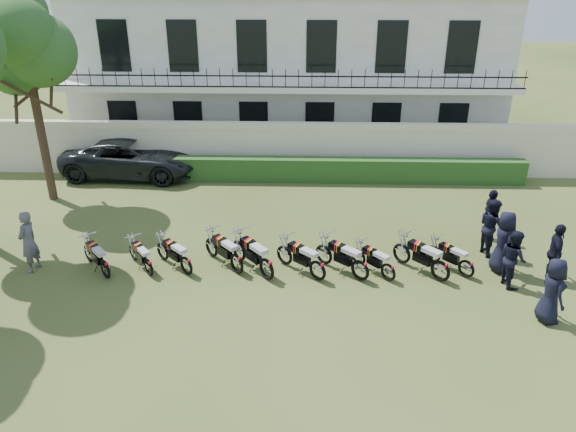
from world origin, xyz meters
The scene contains 23 objects.
ground centered at (0.00, 0.00, 0.00)m, with size 100.00×100.00×0.00m, color #39441B.
perimeter_wall centered at (0.00, 8.00, 1.17)m, with size 30.00×0.35×2.30m.
hedge centered at (1.00, 7.20, 0.50)m, with size 18.00×0.60×1.00m, color #1C4518.
building centered at (0.00, 13.96, 3.71)m, with size 20.40×9.60×7.40m.
tree_west_near centered at (-8.96, 5.00, 5.89)m, with size 3.40×3.20×7.90m.
motorcycle_0 centered at (-4.98, -0.88, 0.47)m, with size 1.29×1.45×1.01m.
motorcycle_1 centered at (-3.74, -0.68, 0.42)m, with size 1.10×1.37×0.92m.
motorcycle_2 centered at (-2.63, -0.61, 0.46)m, with size 1.39×1.34×1.01m.
motorcycle_3 centered at (-1.15, -0.48, 0.50)m, with size 1.40×1.53×1.08m.
motorcycle_4 centered at (-0.23, -0.80, 0.53)m, with size 1.44×1.68×1.15m.
motorcycle_5 centered at (1.26, -0.81, 0.50)m, with size 1.53×1.39×1.07m.
motorcycle_6 centered at (2.50, -0.77, 0.51)m, with size 1.57×1.42×1.10m.
motorcycle_7 centered at (3.32, -0.76, 0.43)m, with size 1.21×1.34×0.94m.
motorcycle_8 centered at (4.83, -0.74, 0.52)m, with size 1.48×1.57×1.12m.
motorcycle_9 centered at (5.64, -0.50, 0.44)m, with size 1.22×1.36×0.95m.
suv centered at (-6.58, 7.64, 0.80)m, with size 2.67×5.79×1.61m, color black.
inspector centered at (-7.34, -0.45, 0.96)m, with size 0.70×0.46×1.93m, color slate.
officer_0 centered at (7.22, -2.59, 0.90)m, with size 0.88×0.58×1.81m, color black.
officer_1 centered at (6.81, -0.83, 0.86)m, with size 0.84×0.65×1.72m, color black.
officer_2 centered at (8.10, -0.55, 0.90)m, with size 1.06×0.44×1.81m, color black.
officer_3 centered at (6.78, -0.03, 0.97)m, with size 0.94×0.61×1.93m, color black.
officer_4 centered at (6.75, 1.08, 0.93)m, with size 0.90×0.70×1.86m, color black.
officer_5 centered at (7.01, 2.08, 0.88)m, with size 1.03×0.43×1.76m, color black.
Camera 1 is at (0.83, -14.96, 8.70)m, focal length 35.00 mm.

